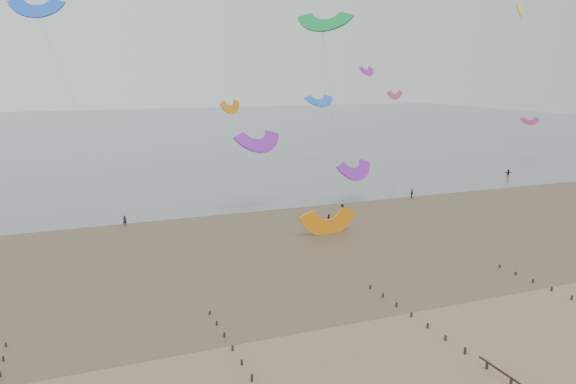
% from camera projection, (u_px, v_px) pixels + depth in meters
% --- Properties ---
extents(ground, '(500.00, 500.00, 0.00)m').
position_uv_depth(ground, '(399.00, 343.00, 49.20)').
color(ground, brown).
rests_on(ground, ground).
extents(sea_and_shore, '(500.00, 665.00, 0.03)m').
position_uv_depth(sea_and_shore, '(240.00, 241.00, 78.95)').
color(sea_and_shore, '#475654').
rests_on(sea_and_shore, ground).
extents(kitesurfer_lead, '(0.66, 0.50, 1.63)m').
position_uv_depth(kitesurfer_lead, '(125.00, 221.00, 86.94)').
color(kitesurfer_lead, black).
rests_on(kitesurfer_lead, ground).
extents(kitesurfers, '(147.58, 25.66, 1.80)m').
position_uv_depth(kitesurfers, '(441.00, 193.00, 107.07)').
color(kitesurfers, black).
rests_on(kitesurfers, ground).
extents(grounded_kite, '(7.93, 6.32, 4.22)m').
position_uv_depth(grounded_kite, '(328.00, 234.00, 82.69)').
color(grounded_kite, orange).
rests_on(grounded_kite, ground).
extents(kites_airborne, '(244.00, 118.50, 42.94)m').
position_uv_depth(kites_airborne, '(113.00, 86.00, 117.59)').
color(kites_airborne, blue).
rests_on(kites_airborne, ground).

